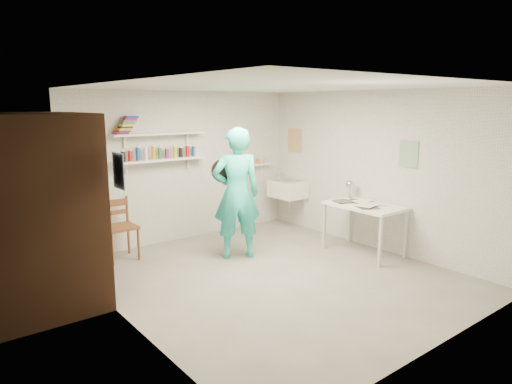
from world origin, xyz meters
TOP-DOWN VIEW (x-y plane):
  - floor at (0.00, 0.00)m, footprint 4.00×4.50m
  - ceiling at (0.00, 0.00)m, footprint 4.00×4.50m
  - wall_back at (0.00, 2.26)m, footprint 4.00×0.02m
  - wall_front at (0.00, -2.26)m, footprint 4.00×0.02m
  - wall_left at (-2.01, 0.00)m, footprint 0.02×4.50m
  - wall_right at (2.01, 0.00)m, footprint 0.02×4.50m
  - doorway_recess at (-1.99, 1.05)m, footprint 0.02×0.90m
  - corridor_box at (-2.70, 1.05)m, footprint 1.40×1.50m
  - door_lintel at (-1.97, 1.05)m, footprint 0.06×1.05m
  - door_jamb_near at (-1.97, 0.55)m, footprint 0.06×0.10m
  - door_jamb_far at (-1.97, 1.55)m, footprint 0.06×0.10m
  - shelf_lower at (-0.50, 2.13)m, footprint 1.50×0.22m
  - shelf_upper at (-0.50, 2.13)m, footprint 1.50×0.22m
  - ledge_shelf at (1.35, 2.17)m, footprint 0.70×0.14m
  - poster_left at (-1.99, 0.05)m, footprint 0.01×0.28m
  - poster_right_a at (1.99, 1.80)m, footprint 0.01×0.34m
  - poster_right_b at (1.99, -0.55)m, footprint 0.01×0.30m
  - belfast_sink at (1.75, 1.70)m, footprint 0.48×0.60m
  - man at (0.06, 0.92)m, footprint 0.81×0.69m
  - wall_clock at (-0.03, 1.12)m, footprint 0.32×0.17m
  - wooden_chair at (-1.31, 1.86)m, footprint 0.45×0.43m
  - work_table at (1.64, -0.10)m, footprint 0.67×1.11m
  - desk_lamp at (1.82, 0.34)m, footprint 0.14×0.14m
  - spray_cans at (-0.50, 2.13)m, footprint 1.34×0.06m
  - book_stack at (-1.02, 2.13)m, footprint 0.34×0.14m
  - ledge_pots at (1.35, 2.17)m, footprint 0.48×0.07m
  - papers at (1.64, -0.10)m, footprint 0.30×0.22m

SIDE VIEW (x-z plane):
  - floor at x=0.00m, z-range -0.02..0.00m
  - work_table at x=1.64m, z-range 0.00..0.74m
  - wooden_chair at x=-1.31m, z-range 0.00..0.95m
  - belfast_sink at x=1.75m, z-range 0.55..0.85m
  - papers at x=1.64m, z-range 0.74..0.77m
  - man at x=0.06m, z-range 0.00..1.88m
  - desk_lamp at x=1.82m, z-range 0.89..1.03m
  - doorway_recess at x=-1.99m, z-range 0.00..2.00m
  - door_jamb_near at x=-1.97m, z-range 0.00..2.00m
  - door_jamb_far at x=-1.97m, z-range 0.00..2.00m
  - corridor_box at x=-2.70m, z-range 0.00..2.10m
  - ledge_shelf at x=1.35m, z-range 1.11..1.14m
  - ledge_pots at x=1.35m, z-range 1.14..1.22m
  - wall_back at x=0.00m, z-range 0.00..2.40m
  - wall_front at x=0.00m, z-range 0.00..2.40m
  - wall_left at x=-2.01m, z-range 0.00..2.40m
  - wall_right at x=2.01m, z-range 0.00..2.40m
  - wall_clock at x=-0.03m, z-range 1.09..1.42m
  - shelf_lower at x=-0.50m, z-range 1.34..1.36m
  - spray_cans at x=-0.50m, z-range 1.36..1.53m
  - poster_right_b at x=1.99m, z-range 1.31..1.69m
  - poster_left at x=-1.99m, z-range 1.37..1.73m
  - poster_right_a at x=1.99m, z-range 1.34..1.76m
  - shelf_upper at x=-0.50m, z-range 1.74..1.76m
  - book_stack at x=-1.02m, z-range 1.77..2.02m
  - door_lintel at x=-1.97m, z-range 2.00..2.10m
  - ceiling at x=0.00m, z-range 2.40..2.42m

